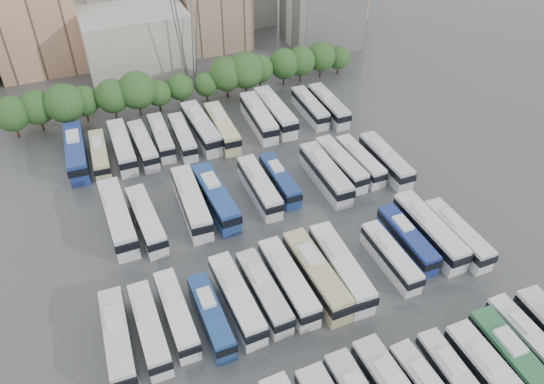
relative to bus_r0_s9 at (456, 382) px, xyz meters
name	(u,v)px	position (x,y,z in m)	size (l,w,h in m)	color
ground	(283,255)	(-8.20, 23.71, -1.70)	(220.00, 220.00, 0.00)	#424447
tree_line	(183,83)	(-9.50, 65.72, 2.80)	(65.46, 7.83, 8.52)	black
city_buildings	(117,13)	(-15.66, 95.57, 6.18)	(102.00, 35.00, 20.00)	#9E998E
bus_r0_s9	(456,382)	(0.00, 0.00, 0.00)	(2.59, 11.06, 3.46)	silver
bus_r0_s10	(495,381)	(3.32, -1.45, 0.26)	(2.89, 12.74, 3.99)	silver
bus_r0_s11	(516,364)	(6.60, -0.74, 0.22)	(3.10, 12.54, 3.91)	#2D6940
bus_r0_s12	(529,341)	(9.90, 0.98, 0.00)	(2.47, 11.01, 3.45)	silver
bus_r1_s0	(118,338)	(-29.62, 17.50, 0.12)	(3.08, 11.90, 3.70)	silver
bus_r1_s1	(149,328)	(-26.29, 17.59, 0.05)	(2.52, 11.36, 3.56)	silver
bus_r1_s2	(176,313)	(-23.13, 18.42, 0.03)	(2.56, 11.26, 3.52)	white
bus_r1_s3	(211,315)	(-19.72, 16.76, -0.04)	(2.46, 10.80, 3.38)	navy
bus_r1_s4	(237,298)	(-16.38, 17.78, 0.17)	(3.04, 12.23, 3.81)	white
bus_r1_s5	(264,291)	(-13.17, 17.66, 0.07)	(2.85, 11.57, 3.61)	silver
bus_r1_s6	(288,281)	(-10.03, 17.87, 0.20)	(2.86, 12.37, 3.87)	white
bus_r1_s7	(316,274)	(-6.62, 17.53, 0.31)	(3.17, 13.13, 4.10)	#BFB683
bus_r1_s8	(341,267)	(-3.40, 17.47, 0.30)	(3.26, 13.06, 4.07)	white
bus_r1_s10	(391,257)	(3.26, 16.98, -0.03)	(2.38, 10.81, 3.39)	silver
bus_r1_s11	(407,239)	(6.83, 18.81, 0.01)	(2.54, 11.14, 3.49)	navy
bus_r1_s12	(429,231)	(10.11, 18.81, 0.31)	(2.86, 13.01, 4.08)	silver
bus_r1_s13	(457,234)	(13.20, 17.11, 0.10)	(2.61, 11.65, 3.65)	silver
bus_r2_s1	(118,217)	(-26.41, 36.50, 0.39)	(3.18, 13.57, 4.24)	silver
bus_r2_s2	(146,220)	(-23.00, 34.84, 0.16)	(3.22, 12.19, 3.79)	silver
bus_r2_s4	(191,202)	(-16.57, 35.88, 0.34)	(3.41, 13.36, 4.16)	silver
bus_r2_s5	(215,197)	(-13.20, 35.74, 0.29)	(3.37, 13.02, 4.05)	navy
bus_r2_s7	(259,187)	(-6.67, 35.76, 0.17)	(2.79, 12.14, 3.80)	silver
bus_r2_s8	(280,180)	(-3.28, 36.40, -0.04)	(2.36, 10.78, 3.38)	navy
bus_r2_s10	(325,173)	(3.38, 34.88, 0.27)	(2.89, 12.79, 4.01)	silver
bus_r2_s11	(341,163)	(6.73, 36.39, 0.14)	(3.11, 12.01, 3.74)	silver
bus_r2_s12	(360,160)	(9.87, 36.11, 0.03)	(2.81, 11.28, 3.52)	silver
bus_r2_s13	(385,160)	(13.42, 34.61, 0.16)	(2.70, 12.09, 3.79)	silver
bus_r3_s0	(76,152)	(-29.80, 54.36, 0.35)	(3.50, 13.39, 4.16)	navy
bus_r3_s1	(100,155)	(-26.49, 52.80, -0.01)	(2.94, 11.04, 3.43)	#C2B485
bus_r3_s2	(122,147)	(-22.94, 53.32, 0.23)	(2.81, 12.50, 3.92)	silver
bus_r3_s3	(143,145)	(-19.75, 52.76, 0.07)	(2.84, 11.53, 3.59)	silver
bus_r3_s4	(161,137)	(-16.59, 54.10, 0.03)	(2.74, 11.28, 3.52)	silver
bus_r3_s5	(183,136)	(-13.33, 52.91, 0.02)	(2.76, 11.23, 3.50)	silver
bus_r3_s6	(201,128)	(-9.94, 53.87, 0.34)	(3.47, 13.37, 4.16)	silver
bus_r3_s7	(222,127)	(-6.69, 52.76, 0.25)	(3.01, 12.68, 3.96)	beige
bus_r3_s9	(259,117)	(0.10, 53.50, 0.30)	(3.41, 13.08, 4.07)	white
bus_r3_s10	(275,112)	(3.32, 53.98, 0.37)	(2.96, 13.44, 4.22)	silver
bus_r3_s12	(310,107)	(9.81, 53.61, 0.06)	(2.71, 11.43, 3.57)	silver
bus_r3_s13	(329,105)	(13.04, 52.77, 0.16)	(2.76, 12.07, 3.78)	silver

